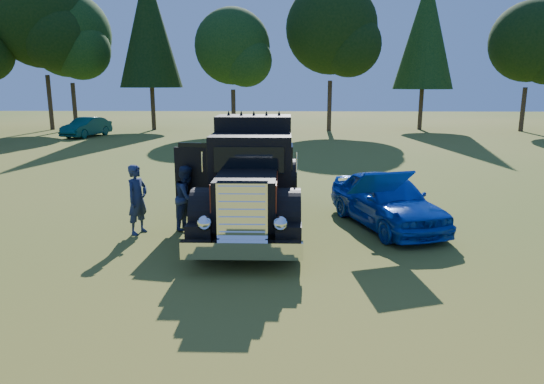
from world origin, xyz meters
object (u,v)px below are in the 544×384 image
(diamond_t_truck, at_px, (252,183))
(distant_teal_car, at_px, (86,127))
(hotrod_coupe, at_px, (387,200))
(spectator_far, at_px, (187,197))
(spectator_near, at_px, (137,199))

(diamond_t_truck, height_order, distant_teal_car, diamond_t_truck)
(hotrod_coupe, height_order, spectator_far, hotrod_coupe)
(spectator_near, bearing_deg, distant_teal_car, 49.41)
(diamond_t_truck, height_order, spectator_far, diamond_t_truck)
(hotrod_coupe, relative_size, spectator_near, 2.57)
(hotrod_coupe, distance_m, distant_teal_car, 28.93)
(hotrod_coupe, relative_size, spectator_far, 2.70)
(distant_teal_car, bearing_deg, hotrod_coupe, -37.70)
(diamond_t_truck, distance_m, distant_teal_car, 27.14)
(diamond_t_truck, relative_size, spectator_far, 4.12)
(spectator_near, relative_size, spectator_far, 1.05)
(spectator_near, xyz_separation_m, spectator_far, (1.21, 0.46, -0.05))
(hotrod_coupe, distance_m, spectator_far, 5.44)
(spectator_far, relative_size, distant_teal_car, 0.40)
(hotrod_coupe, bearing_deg, spectator_near, -172.83)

